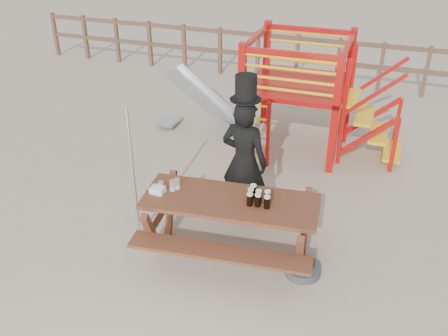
% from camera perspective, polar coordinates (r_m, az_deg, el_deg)
% --- Properties ---
extents(ground, '(60.00, 60.00, 0.00)m').
position_cam_1_polar(ground, '(6.75, -0.44, -10.26)').
color(ground, tan).
rests_on(ground, ground).
extents(back_fence, '(15.09, 0.09, 1.20)m').
position_cam_1_polar(back_fence, '(12.52, 10.64, 12.52)').
color(back_fence, brown).
rests_on(back_fence, ground).
extents(playground_fort, '(4.71, 1.84, 2.10)m').
position_cam_1_polar(playground_fort, '(9.20, 7.88, 8.66)').
color(playground_fort, '#B40E0C').
rests_on(playground_fort, ground).
extents(picnic_table, '(2.37, 1.75, 0.86)m').
position_cam_1_polar(picnic_table, '(6.50, 0.72, -5.97)').
color(picnic_table, brown).
rests_on(picnic_table, ground).
extents(man_with_hat, '(0.74, 0.54, 2.21)m').
position_cam_1_polar(man_with_hat, '(6.99, 2.34, 1.06)').
color(man_with_hat, black).
rests_on(man_with_hat, ground).
extents(metal_pole, '(0.04, 0.04, 1.97)m').
position_cam_1_polar(metal_pole, '(6.69, -10.33, -0.91)').
color(metal_pole, '#B2B2B7').
rests_on(metal_pole, ground).
extents(parasol_base, '(0.47, 0.47, 0.20)m').
position_cam_1_polar(parasol_base, '(6.57, 8.96, -11.38)').
color(parasol_base, '#3A3A3F').
rests_on(parasol_base, ground).
extents(paper_bag, '(0.19, 0.15, 0.08)m').
position_cam_1_polar(paper_bag, '(6.49, -7.60, -2.51)').
color(paper_bag, white).
rests_on(paper_bag, picnic_table).
extents(stout_pints, '(0.32, 0.29, 0.17)m').
position_cam_1_polar(stout_pints, '(6.23, 3.88, -3.33)').
color(stout_pints, black).
rests_on(stout_pints, picnic_table).
extents(empty_glasses, '(0.25, 0.22, 0.15)m').
position_cam_1_polar(empty_glasses, '(6.51, -6.18, -2.02)').
color(empty_glasses, silver).
rests_on(empty_glasses, picnic_table).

